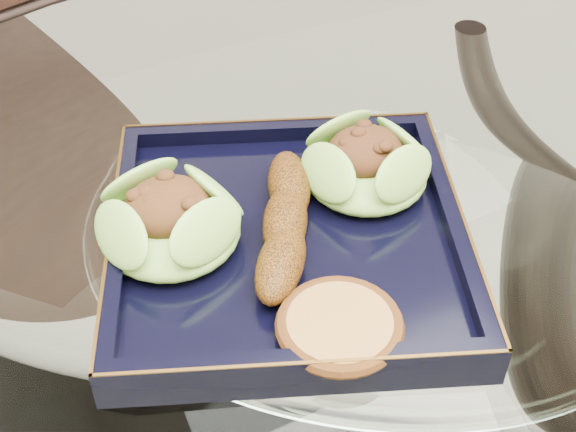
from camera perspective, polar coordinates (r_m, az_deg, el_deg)
name	(u,v)px	position (r m, az deg, el deg)	size (l,w,h in m)	color
dining_table	(358,381)	(0.76, 5.03, -11.64)	(1.13, 1.13, 0.77)	white
navy_plate	(288,245)	(0.62, 0.00, -2.05)	(0.27, 0.27, 0.02)	black
lettuce_wrap_left	(170,224)	(0.60, -8.38, -0.58)	(0.11, 0.11, 0.04)	#56A42F
lettuce_wrap_right	(366,168)	(0.65, 5.55, 3.43)	(0.10, 0.10, 0.04)	#6FAA31
roasted_plantain	(285,222)	(0.61, -0.20, -0.43)	(0.16, 0.03, 0.03)	#66370A
crumb_patty	(340,327)	(0.55, 3.69, -7.91)	(0.08, 0.08, 0.01)	#C08040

